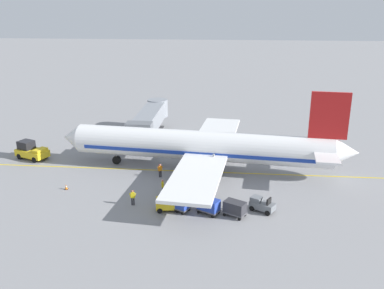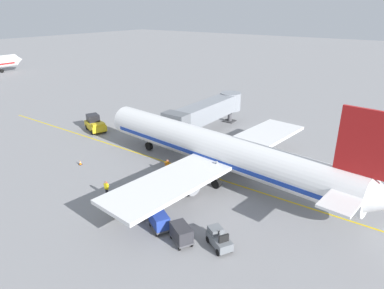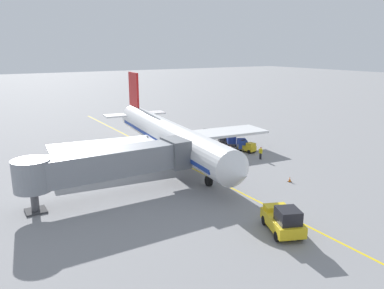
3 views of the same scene
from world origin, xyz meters
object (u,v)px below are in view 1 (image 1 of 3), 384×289
at_px(baggage_tug_lead, 167,204).
at_px(baggage_cart_second_in_train, 209,205).
at_px(baggage_cart_front, 179,202).
at_px(ground_crew_wing_walker, 133,197).
at_px(parked_airliner, 203,146).
at_px(baggage_cart_third_in_train, 235,208).
at_px(ground_crew_marshaller, 160,170).
at_px(pushback_tractor, 31,151).
at_px(ground_crew_loader, 163,186).
at_px(safety_cone_nose_left, 66,187).
at_px(jet_bridge, 150,119).
at_px(baggage_tug_trailing, 262,205).

height_order(baggage_tug_lead, baggage_cart_second_in_train, baggage_tug_lead).
height_order(baggage_cart_front, baggage_cart_second_in_train, same).
xyz_separation_m(baggage_cart_front, ground_crew_wing_walker, (0.81, 4.97, 0.00)).
height_order(parked_airliner, baggage_cart_third_in_train, parked_airliner).
xyz_separation_m(baggage_tug_lead, baggage_cart_front, (0.05, -1.21, 0.24)).
relative_size(baggage_cart_second_in_train, baggage_cart_third_in_train, 1.00).
bearing_deg(ground_crew_marshaller, ground_crew_wing_walker, 168.09).
bearing_deg(ground_crew_marshaller, pushback_tractor, 75.53).
relative_size(parked_airliner, ground_crew_wing_walker, 22.10).
distance_m(baggage_tug_lead, ground_crew_loader, 4.05).
relative_size(baggage_cart_third_in_train, ground_crew_wing_walker, 1.70).
bearing_deg(baggage_cart_second_in_train, ground_crew_marshaller, 35.93).
bearing_deg(safety_cone_nose_left, ground_crew_wing_walker, -110.41).
height_order(jet_bridge, baggage_tug_lead, jet_bridge).
relative_size(parked_airliner, baggage_tug_trailing, 13.52).
distance_m(pushback_tractor, baggage_tug_trailing, 32.72).
xyz_separation_m(baggage_cart_front, baggage_cart_second_in_train, (-0.34, -3.04, 0.00)).
bearing_deg(baggage_tug_trailing, baggage_cart_third_in_train, 116.62).
relative_size(baggage_cart_front, ground_crew_loader, 1.70).
relative_size(baggage_cart_second_in_train, ground_crew_marshaller, 1.70).
bearing_deg(baggage_cart_third_in_train, baggage_cart_second_in_train, 83.61).
distance_m(parked_airliner, baggage_cart_second_in_train, 11.85).
height_order(baggage_tug_trailing, ground_crew_marshaller, ground_crew_marshaller).
height_order(baggage_tug_trailing, ground_crew_wing_walker, ground_crew_wing_walker).
distance_m(ground_crew_wing_walker, ground_crew_marshaller, 7.84).
relative_size(jet_bridge, baggage_tug_lead, 6.42).
xyz_separation_m(jet_bridge, safety_cone_nose_left, (-18.57, 6.24, -3.17)).
relative_size(baggage_cart_second_in_train, ground_crew_wing_walker, 1.70).
height_order(pushback_tractor, baggage_tug_lead, pushback_tractor).
xyz_separation_m(parked_airliner, baggage_tug_trailing, (-10.47, -6.75, -2.47)).
xyz_separation_m(baggage_tug_lead, baggage_tug_trailing, (0.78, -9.58, 0.00)).
bearing_deg(baggage_cart_front, safety_cone_nose_left, 73.58).
bearing_deg(baggage_tug_trailing, ground_crew_loader, 73.74).
height_order(ground_crew_marshaller, safety_cone_nose_left, ground_crew_marshaller).
distance_m(parked_airliner, baggage_tug_trailing, 12.70).
height_order(baggage_tug_trailing, baggage_cart_third_in_train, baggage_tug_trailing).
bearing_deg(safety_cone_nose_left, jet_bridge, -18.56).
bearing_deg(ground_crew_loader, ground_crew_marshaller, 12.85).
xyz_separation_m(parked_airliner, ground_crew_wing_walker, (-10.40, 6.59, -2.23)).
relative_size(baggage_cart_third_in_train, safety_cone_nose_left, 4.87).
distance_m(baggage_tug_trailing, ground_crew_loader, 11.12).
height_order(parked_airliner, baggage_cart_second_in_train, parked_airliner).
relative_size(parked_airliner, jet_bridge, 2.17).
bearing_deg(parked_airliner, baggage_cart_second_in_train, -173.00).
relative_size(parked_airliner, baggage_tug_lead, 13.93).
distance_m(baggage_cart_front, baggage_cart_second_in_train, 3.06).
xyz_separation_m(parked_airliner, baggage_cart_front, (-11.21, 1.62, -2.24)).
relative_size(pushback_tractor, baggage_cart_front, 1.71).
xyz_separation_m(baggage_cart_front, ground_crew_marshaller, (8.48, 3.35, 0.00)).
bearing_deg(parked_airliner, safety_cone_nose_left, 115.70).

